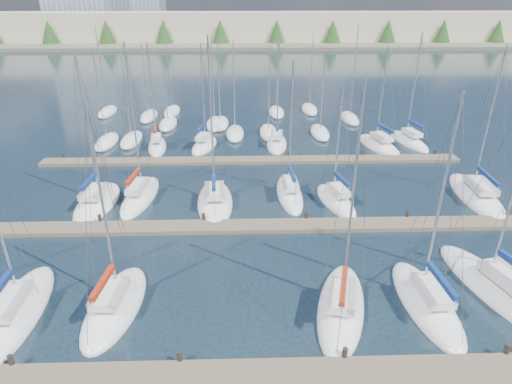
{
  "coord_description": "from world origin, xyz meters",
  "views": [
    {
      "loc": [
        -0.76,
        -12.36,
        16.49
      ],
      "look_at": [
        0.0,
        14.0,
        4.0
      ],
      "focal_mm": 30.0,
      "sensor_mm": 36.0,
      "label": 1
    }
  ],
  "objects_px": {
    "sailboat_q": "(379,145)",
    "sailboat_n": "(157,146)",
    "sailboat_h": "(97,202)",
    "sailboat_p": "(277,143)",
    "sailboat_l": "(336,201)",
    "sailboat_k": "(290,193)",
    "sailboat_b": "(16,313)",
    "sailboat_d": "(341,307)",
    "sailboat_e": "(426,302)",
    "sailboat_r": "(409,141)",
    "sailboat_i": "(140,196)",
    "sailboat_o": "(204,145)",
    "sailboat_j": "(215,201)",
    "sailboat_c": "(115,306)",
    "sailboat_m": "(476,196)",
    "sailboat_f": "(499,290)"
  },
  "relations": [
    {
      "from": "sailboat_q",
      "to": "sailboat_n",
      "type": "bearing_deg",
      "value": 167.08
    },
    {
      "from": "sailboat_h",
      "to": "sailboat_p",
      "type": "distance_m",
      "value": 22.14
    },
    {
      "from": "sailboat_l",
      "to": "sailboat_k",
      "type": "xyz_separation_m",
      "value": [
        -3.82,
        1.55,
        0.01
      ]
    },
    {
      "from": "sailboat_b",
      "to": "sailboat_k",
      "type": "height_order",
      "value": "sailboat_b"
    },
    {
      "from": "sailboat_d",
      "to": "sailboat_n",
      "type": "bearing_deg",
      "value": 134.13
    },
    {
      "from": "sailboat_d",
      "to": "sailboat_l",
      "type": "height_order",
      "value": "sailboat_d"
    },
    {
      "from": "sailboat_e",
      "to": "sailboat_k",
      "type": "height_order",
      "value": "sailboat_e"
    },
    {
      "from": "sailboat_h",
      "to": "sailboat_b",
      "type": "height_order",
      "value": "sailboat_h"
    },
    {
      "from": "sailboat_r",
      "to": "sailboat_h",
      "type": "relative_size",
      "value": 0.98
    },
    {
      "from": "sailboat_i",
      "to": "sailboat_o",
      "type": "xyz_separation_m",
      "value": [
        4.51,
        13.35,
        0.0
      ]
    },
    {
      "from": "sailboat_i",
      "to": "sailboat_k",
      "type": "xyz_separation_m",
      "value": [
        13.1,
        0.2,
        -0.0
      ]
    },
    {
      "from": "sailboat_r",
      "to": "sailboat_j",
      "type": "distance_m",
      "value": 27.04
    },
    {
      "from": "sailboat_j",
      "to": "sailboat_o",
      "type": "distance_m",
      "value": 14.64
    },
    {
      "from": "sailboat_j",
      "to": "sailboat_b",
      "type": "distance_m",
      "value": 17.12
    },
    {
      "from": "sailboat_q",
      "to": "sailboat_r",
      "type": "distance_m",
      "value": 4.27
    },
    {
      "from": "sailboat_c",
      "to": "sailboat_h",
      "type": "bearing_deg",
      "value": 115.98
    },
    {
      "from": "sailboat_d",
      "to": "sailboat_h",
      "type": "relative_size",
      "value": 1.02
    },
    {
      "from": "sailboat_d",
      "to": "sailboat_b",
      "type": "height_order",
      "value": "sailboat_d"
    },
    {
      "from": "sailboat_d",
      "to": "sailboat_p",
      "type": "relative_size",
      "value": 1.12
    },
    {
      "from": "sailboat_d",
      "to": "sailboat_b",
      "type": "bearing_deg",
      "value": -164.8
    },
    {
      "from": "sailboat_o",
      "to": "sailboat_e",
      "type": "bearing_deg",
      "value": -49.14
    },
    {
      "from": "sailboat_i",
      "to": "sailboat_p",
      "type": "height_order",
      "value": "sailboat_i"
    },
    {
      "from": "sailboat_b",
      "to": "sailboat_c",
      "type": "distance_m",
      "value": 5.4
    },
    {
      "from": "sailboat_q",
      "to": "sailboat_h",
      "type": "relative_size",
      "value": 0.89
    },
    {
      "from": "sailboat_r",
      "to": "sailboat_p",
      "type": "bearing_deg",
      "value": 171.37
    },
    {
      "from": "sailboat_e",
      "to": "sailboat_j",
      "type": "height_order",
      "value": "sailboat_j"
    },
    {
      "from": "sailboat_c",
      "to": "sailboat_n",
      "type": "bearing_deg",
      "value": 100.45
    },
    {
      "from": "sailboat_n",
      "to": "sailboat_k",
      "type": "xyz_separation_m",
      "value": [
        14.01,
        -13.03,
        -0.01
      ]
    },
    {
      "from": "sailboat_i",
      "to": "sailboat_o",
      "type": "relative_size",
      "value": 1.12
    },
    {
      "from": "sailboat_m",
      "to": "sailboat_o",
      "type": "xyz_separation_m",
      "value": [
        -24.93,
        14.01,
        0.02
      ]
    },
    {
      "from": "sailboat_l",
      "to": "sailboat_o",
      "type": "bearing_deg",
      "value": 118.21
    },
    {
      "from": "sailboat_l",
      "to": "sailboat_o",
      "type": "relative_size",
      "value": 0.86
    },
    {
      "from": "sailboat_h",
      "to": "sailboat_k",
      "type": "relative_size",
      "value": 1.09
    },
    {
      "from": "sailboat_e",
      "to": "sailboat_c",
      "type": "bearing_deg",
      "value": 176.73
    },
    {
      "from": "sailboat_m",
      "to": "sailboat_k",
      "type": "height_order",
      "value": "sailboat_m"
    },
    {
      "from": "sailboat_r",
      "to": "sailboat_l",
      "type": "distance_m",
      "value": 19.63
    },
    {
      "from": "sailboat_i",
      "to": "sailboat_k",
      "type": "bearing_deg",
      "value": 5.73
    },
    {
      "from": "sailboat_e",
      "to": "sailboat_i",
      "type": "xyz_separation_m",
      "value": [
        -19.53,
        14.58,
        0.01
      ]
    },
    {
      "from": "sailboat_e",
      "to": "sailboat_m",
      "type": "bearing_deg",
      "value": 52.06
    },
    {
      "from": "sailboat_e",
      "to": "sailboat_q",
      "type": "xyz_separation_m",
      "value": [
        5.23,
        27.45,
        -0.01
      ]
    },
    {
      "from": "sailboat_f",
      "to": "sailboat_n",
      "type": "height_order",
      "value": "sailboat_f"
    },
    {
      "from": "sailboat_k",
      "to": "sailboat_p",
      "type": "height_order",
      "value": "sailboat_k"
    },
    {
      "from": "sailboat_b",
      "to": "sailboat_q",
      "type": "bearing_deg",
      "value": 41.14
    },
    {
      "from": "sailboat_d",
      "to": "sailboat_h",
      "type": "bearing_deg",
      "value": 157.71
    },
    {
      "from": "sailboat_d",
      "to": "sailboat_q",
      "type": "xyz_separation_m",
      "value": [
        10.23,
        27.71,
        -0.01
      ]
    },
    {
      "from": "sailboat_l",
      "to": "sailboat_m",
      "type": "relative_size",
      "value": 0.79
    },
    {
      "from": "sailboat_f",
      "to": "sailboat_l",
      "type": "xyz_separation_m",
      "value": [
        -7.41,
        12.28,
        0.01
      ]
    },
    {
      "from": "sailboat_r",
      "to": "sailboat_m",
      "type": "height_order",
      "value": "sailboat_m"
    },
    {
      "from": "sailboat_o",
      "to": "sailboat_n",
      "type": "bearing_deg",
      "value": -166.16
    },
    {
      "from": "sailboat_f",
      "to": "sailboat_o",
      "type": "distance_m",
      "value": 33.48
    }
  ]
}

